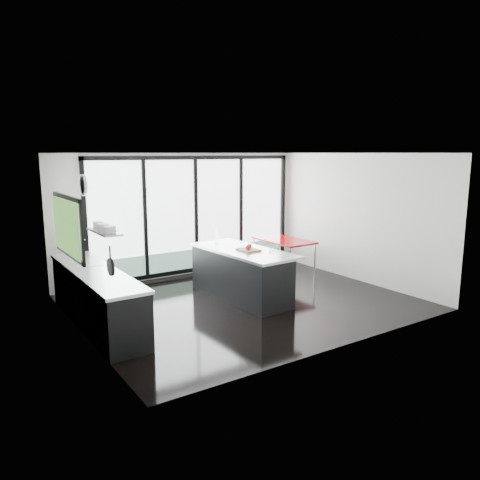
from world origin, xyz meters
TOP-DOWN VIEW (x-y plane):
  - floor at (0.00, 0.00)m, footprint 6.00×5.00m
  - ceiling at (0.00, 0.00)m, footprint 6.00×5.00m
  - wall_back at (0.27, 2.47)m, footprint 6.00×0.09m
  - wall_front at (0.00, -2.50)m, footprint 6.00×0.00m
  - wall_left at (-2.97, 0.27)m, footprint 0.26×5.00m
  - wall_right at (3.00, 0.00)m, footprint 0.00×5.00m
  - counter_cabinets at (-2.67, 0.40)m, footprint 0.69×3.24m
  - island at (0.09, 0.28)m, footprint 1.11×2.41m
  - bar_stool_near at (0.67, -0.27)m, footprint 0.64×0.64m
  - bar_stool_far at (1.06, 0.69)m, footprint 0.60×0.60m
  - red_table at (2.06, 1.38)m, footprint 0.85×1.48m

SIDE VIEW (x-z plane):
  - floor at x=0.00m, z-range 0.00..0.00m
  - bar_stool_far at x=1.06m, z-range 0.00..0.75m
  - bar_stool_near at x=0.67m, z-range 0.00..0.78m
  - red_table at x=2.06m, z-range 0.00..0.79m
  - counter_cabinets at x=-2.67m, z-range -0.22..1.14m
  - island at x=0.09m, z-range -0.14..1.12m
  - wall_back at x=0.27m, z-range -0.13..2.67m
  - wall_front at x=0.00m, z-range 0.00..2.80m
  - wall_right at x=3.00m, z-range 0.00..2.80m
  - wall_left at x=-2.97m, z-range 0.16..2.96m
  - ceiling at x=0.00m, z-range 2.80..2.80m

